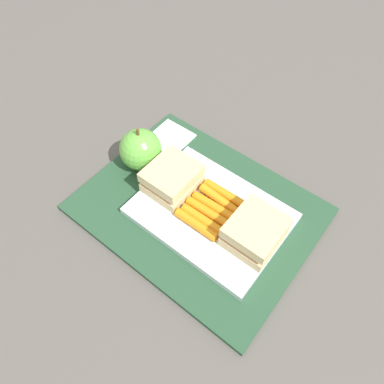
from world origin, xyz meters
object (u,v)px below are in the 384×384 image
object	(u,v)px
food_tray	(211,214)
sandwich_half_left	(255,232)
sandwich_half_right	(172,178)
carrot_sticks_bundle	(211,209)
apple	(141,150)
paper_napkin	(170,138)

from	to	relation	value
food_tray	sandwich_half_left	size ratio (longest dim) A/B	2.88
sandwich_half_right	carrot_sticks_bundle	distance (m)	0.08
carrot_sticks_bundle	apple	bearing A→B (deg)	-4.56
paper_napkin	apple	bearing A→B (deg)	91.60
sandwich_half_left	carrot_sticks_bundle	xyz separation A→B (m)	(0.08, -0.00, -0.02)
food_tray	apple	xyz separation A→B (m)	(0.16, -0.01, 0.03)
sandwich_half_left	sandwich_half_right	bearing A→B (deg)	0.00
food_tray	paper_napkin	xyz separation A→B (m)	(0.16, -0.09, -0.00)
food_tray	paper_napkin	bearing A→B (deg)	-29.10
food_tray	apple	size ratio (longest dim) A/B	2.77
sandwich_half_right	apple	xyz separation A→B (m)	(0.08, -0.01, 0.00)
apple	sandwich_half_right	bearing A→B (deg)	170.98
sandwich_half_left	carrot_sticks_bundle	size ratio (longest dim) A/B	0.92
food_tray	sandwich_half_right	distance (m)	0.08
sandwich_half_left	carrot_sticks_bundle	world-z (taller)	sandwich_half_left
apple	paper_napkin	bearing A→B (deg)	-88.40
sandwich_half_left	sandwich_half_right	size ratio (longest dim) A/B	1.00
carrot_sticks_bundle	apple	size ratio (longest dim) A/B	1.05
sandwich_half_right	apple	distance (m)	0.08
sandwich_half_right	apple	size ratio (longest dim) A/B	0.96
carrot_sticks_bundle	sandwich_half_right	bearing A→B (deg)	0.09
food_tray	sandwich_half_right	xyz separation A→B (m)	(0.08, 0.00, 0.03)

